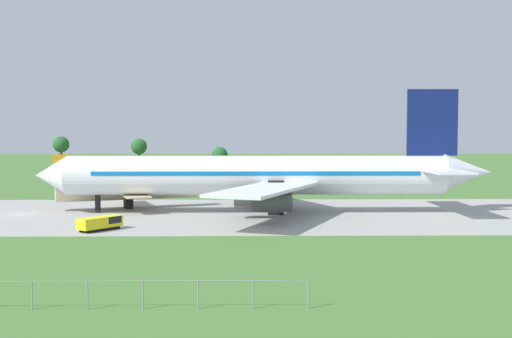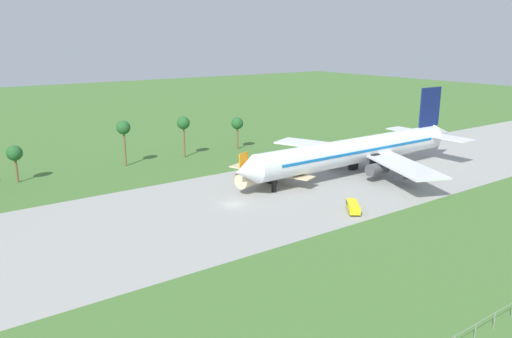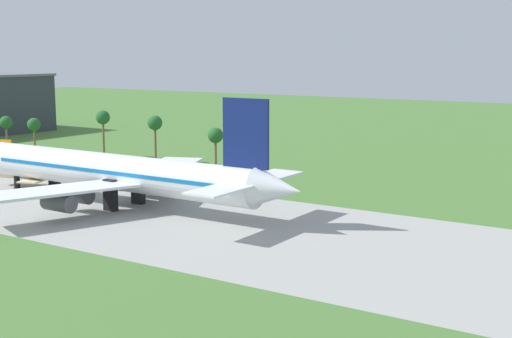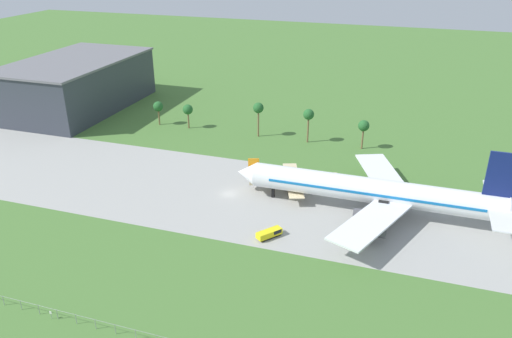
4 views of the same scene
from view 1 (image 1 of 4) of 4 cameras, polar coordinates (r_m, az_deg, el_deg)
ground_plane at (r=107.75m, az=-20.19°, el=-3.81°), size 600.00×600.00×0.00m
taxiway_strip at (r=107.75m, az=-20.20°, el=-3.80°), size 320.00×44.00×0.02m
jet_airliner at (r=103.12m, az=0.96°, el=-0.59°), size 73.43×52.90×19.84m
regional_aircraft at (r=111.18m, az=-11.36°, el=-1.88°), size 23.46×21.44×9.29m
baggage_tug at (r=86.87m, az=-13.56°, el=-4.67°), size 5.39×6.11×1.80m
palm_tree_row at (r=150.58m, az=-17.74°, el=1.30°), size 77.31×3.60×12.10m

